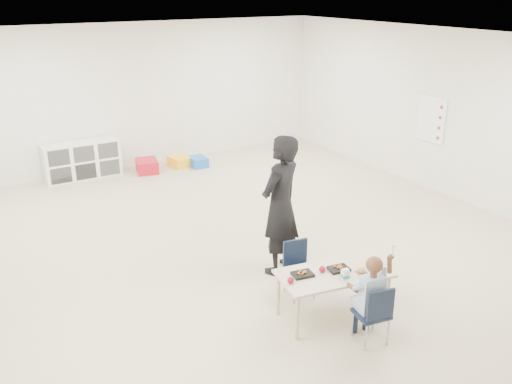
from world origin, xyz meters
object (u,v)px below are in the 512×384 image
chair_near (371,312)px  adult (280,205)px  child (373,296)px  table (333,294)px  cubby_shelf (82,160)px

chair_near → adult: (0.02, 1.73, 0.56)m
chair_near → child: size_ratio=0.63×
table → cubby_shelf: size_ratio=0.92×
chair_near → cubby_shelf: (-1.21, 6.62, 0.02)m
child → adult: adult is taller
table → adult: bearing=95.7°
table → adult: 1.34m
table → chair_near: bearing=-74.0°
chair_near → adult: adult is taller
cubby_shelf → adult: size_ratio=0.78×
chair_near → table: bearing=106.0°
table → child: (0.06, -0.54, 0.24)m
table → adult: size_ratio=0.72×
chair_near → cubby_shelf: bearing=110.0°
table → adult: adult is taller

